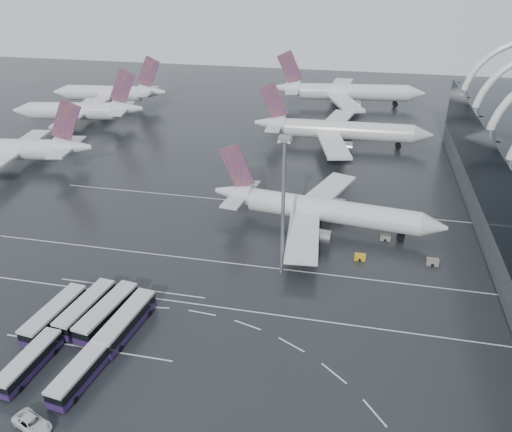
% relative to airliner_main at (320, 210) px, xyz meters
% --- Properties ---
extents(ground, '(420.00, 420.00, 0.00)m').
position_rel_airliner_main_xyz_m(ground, '(-7.13, -30.46, -4.38)').
color(ground, black).
rests_on(ground, ground).
extents(lane_marking_near, '(120.00, 0.25, 0.01)m').
position_rel_airliner_main_xyz_m(lane_marking_near, '(-7.13, -32.46, -4.37)').
color(lane_marking_near, silver).
rests_on(lane_marking_near, ground).
extents(lane_marking_mid, '(120.00, 0.25, 0.01)m').
position_rel_airliner_main_xyz_m(lane_marking_mid, '(-7.13, -18.46, -4.37)').
color(lane_marking_mid, silver).
rests_on(lane_marking_mid, ground).
extents(lane_marking_far, '(120.00, 0.25, 0.01)m').
position_rel_airliner_main_xyz_m(lane_marking_far, '(-7.13, 9.54, -4.37)').
color(lane_marking_far, silver).
rests_on(lane_marking_far, ground).
extents(bus_bay_line_south, '(28.00, 0.25, 0.01)m').
position_rel_airliner_main_xyz_m(bus_bay_line_south, '(-31.13, -46.46, -4.37)').
color(bus_bay_line_south, silver).
rests_on(bus_bay_line_south, ground).
extents(bus_bay_line_north, '(28.00, 0.25, 0.01)m').
position_rel_airliner_main_xyz_m(bus_bay_line_north, '(-31.13, -30.46, -4.37)').
color(bus_bay_line_north, silver).
rests_on(bus_bay_line_north, ground).
extents(airliner_main, '(51.64, 44.95, 17.48)m').
position_rel_airliner_main_xyz_m(airliner_main, '(0.00, 0.00, 0.00)').
color(airliner_main, silver).
rests_on(airliner_main, ground).
extents(airliner_gate_b, '(56.14, 50.61, 19.54)m').
position_rel_airliner_main_xyz_m(airliner_gate_b, '(0.10, 56.85, 0.51)').
color(airliner_gate_b, silver).
rests_on(airliner_gate_b, ground).
extents(airliner_gate_c, '(61.11, 55.94, 21.76)m').
position_rel_airliner_main_xyz_m(airliner_gate_c, '(-0.48, 106.55, 1.06)').
color(airliner_gate_c, silver).
rests_on(airliner_gate_c, ground).
extents(jet_remote_west, '(46.07, 37.23, 20.04)m').
position_rel_airliner_main_xyz_m(jet_remote_west, '(-88.45, 18.81, 0.80)').
color(jet_remote_west, silver).
rests_on(jet_remote_west, ground).
extents(jet_remote_mid, '(46.91, 37.95, 20.43)m').
position_rel_airliner_main_xyz_m(jet_remote_mid, '(-91.32, 59.12, 0.90)').
color(jet_remote_mid, silver).
rests_on(jet_remote_mid, ground).
extents(jet_remote_far, '(46.93, 37.86, 20.41)m').
position_rel_airliner_main_xyz_m(jet_remote_far, '(-92.74, 85.72, 0.89)').
color(jet_remote_far, silver).
rests_on(jet_remote_far, ground).
extents(bus_row_near_a, '(4.43, 13.79, 3.34)m').
position_rel_airliner_main_xyz_m(bus_row_near_a, '(-38.96, -42.27, -2.55)').
color(bus_row_near_a, '#2C1645').
rests_on(bus_row_near_a, ground).
extents(bus_row_near_b, '(4.49, 13.52, 3.27)m').
position_rel_airliner_main_xyz_m(bus_row_near_b, '(-34.84, -39.60, -2.58)').
color(bus_row_near_b, '#2C1645').
rests_on(bus_row_near_b, ground).
extents(bus_row_near_c, '(5.06, 14.19, 3.42)m').
position_rel_airliner_main_xyz_m(bus_row_near_c, '(-30.81, -39.94, -2.50)').
color(bus_row_near_c, '#2C1645').
rests_on(bus_row_near_c, ground).
extents(bus_row_near_d, '(4.64, 14.29, 3.45)m').
position_rel_airliner_main_xyz_m(bus_row_near_d, '(-26.70, -41.56, -2.48)').
color(bus_row_near_d, '#2C1645').
rests_on(bus_row_near_d, ground).
extents(bus_row_far_a, '(3.59, 12.19, 2.96)m').
position_rel_airliner_main_xyz_m(bus_row_far_a, '(-36.62, -52.55, -2.75)').
color(bus_row_far_a, '#2C1645').
rests_on(bus_row_far_a, ground).
extents(bus_row_far_c, '(4.49, 13.44, 3.25)m').
position_rel_airliner_main_xyz_m(bus_row_far_c, '(-28.10, -52.25, -2.59)').
color(bus_row_far_c, '#2C1645').
rests_on(bus_row_far_c, ground).
extents(van_curve_a, '(6.26, 4.48, 1.58)m').
position_rel_airliner_main_xyz_m(van_curve_a, '(-30.35, -61.44, -3.59)').
color(van_curve_a, white).
rests_on(van_curve_a, ground).
extents(floodlight_mast, '(2.07, 2.07, 27.06)m').
position_rel_airliner_main_xyz_m(floodlight_mast, '(-5.27, -19.50, 12.64)').
color(floodlight_mast, gray).
rests_on(floodlight_mast, ground).
extents(gse_cart_belly_a, '(2.17, 1.28, 1.19)m').
position_rel_airliner_main_xyz_m(gse_cart_belly_a, '(9.29, -11.73, -3.79)').
color(gse_cart_belly_a, gold).
rests_on(gse_cart_belly_a, ground).
extents(gse_cart_belly_b, '(2.17, 1.28, 1.18)m').
position_rel_airliner_main_xyz_m(gse_cart_belly_b, '(14.35, -2.57, -3.79)').
color(gse_cart_belly_b, slate).
rests_on(gse_cart_belly_b, ground).
extents(gse_cart_belly_d, '(2.30, 1.36, 1.26)m').
position_rel_airliner_main_xyz_m(gse_cart_belly_d, '(23.25, -10.60, -3.75)').
color(gse_cart_belly_d, slate).
rests_on(gse_cart_belly_d, ground).
extents(gse_cart_belly_e, '(2.03, 1.20, 1.11)m').
position_rel_airliner_main_xyz_m(gse_cart_belly_e, '(7.04, 4.87, -3.82)').
color(gse_cart_belly_e, gold).
rests_on(gse_cart_belly_e, ground).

